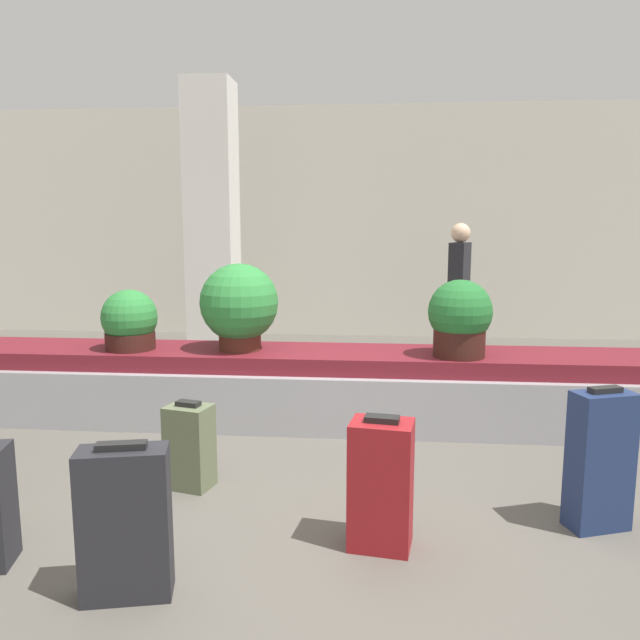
{
  "coord_description": "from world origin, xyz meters",
  "views": [
    {
      "loc": [
        0.45,
        -3.45,
        1.62
      ],
      "look_at": [
        0.0,
        1.46,
        0.84
      ],
      "focal_mm": 35.0,
      "sensor_mm": 36.0,
      "label": 1
    }
  ],
  "objects_px": {
    "potted_plant_2": "(130,322)",
    "traveler_0": "(459,279)",
    "suitcase_1": "(600,460)",
    "potted_plant_1": "(460,318)",
    "suitcase_0": "(125,523)",
    "suitcase_3": "(190,446)",
    "pillar": "(212,223)",
    "potted_plant_0": "(239,306)",
    "suitcase_5": "(381,484)"
  },
  "relations": [
    {
      "from": "potted_plant_2",
      "to": "traveler_0",
      "type": "height_order",
      "value": "traveler_0"
    },
    {
      "from": "suitcase_1",
      "to": "potted_plant_1",
      "type": "bearing_deg",
      "value": 90.42
    },
    {
      "from": "suitcase_0",
      "to": "suitcase_3",
      "type": "xyz_separation_m",
      "value": [
        -0.06,
        1.13,
        -0.08
      ]
    },
    {
      "from": "suitcase_3",
      "to": "potted_plant_2",
      "type": "xyz_separation_m",
      "value": [
        -0.87,
        1.28,
        0.55
      ]
    },
    {
      "from": "pillar",
      "to": "suitcase_3",
      "type": "height_order",
      "value": "pillar"
    },
    {
      "from": "potted_plant_2",
      "to": "potted_plant_0",
      "type": "bearing_deg",
      "value": 3.61
    },
    {
      "from": "suitcase_3",
      "to": "suitcase_5",
      "type": "bearing_deg",
      "value": -13.38
    },
    {
      "from": "suitcase_1",
      "to": "potted_plant_2",
      "type": "relative_size",
      "value": 1.58
    },
    {
      "from": "suitcase_3",
      "to": "pillar",
      "type": "bearing_deg",
      "value": 116.47
    },
    {
      "from": "potted_plant_2",
      "to": "traveler_0",
      "type": "relative_size",
      "value": 0.31
    },
    {
      "from": "suitcase_5",
      "to": "traveler_0",
      "type": "height_order",
      "value": "traveler_0"
    },
    {
      "from": "suitcase_0",
      "to": "potted_plant_1",
      "type": "height_order",
      "value": "potted_plant_1"
    },
    {
      "from": "suitcase_0",
      "to": "suitcase_3",
      "type": "bearing_deg",
      "value": 80.41
    },
    {
      "from": "suitcase_5",
      "to": "pillar",
      "type": "bearing_deg",
      "value": 123.29
    },
    {
      "from": "suitcase_3",
      "to": "potted_plant_1",
      "type": "height_order",
      "value": "potted_plant_1"
    },
    {
      "from": "suitcase_3",
      "to": "potted_plant_0",
      "type": "xyz_separation_m",
      "value": [
        0.03,
        1.34,
        0.69
      ]
    },
    {
      "from": "suitcase_5",
      "to": "potted_plant_2",
      "type": "xyz_separation_m",
      "value": [
        -2.03,
        1.89,
        0.49
      ]
    },
    {
      "from": "potted_plant_0",
      "to": "traveler_0",
      "type": "bearing_deg",
      "value": 50.78
    },
    {
      "from": "suitcase_3",
      "to": "potted_plant_0",
      "type": "relative_size",
      "value": 0.78
    },
    {
      "from": "pillar",
      "to": "suitcase_5",
      "type": "relative_size",
      "value": 4.71
    },
    {
      "from": "suitcase_0",
      "to": "suitcase_3",
      "type": "relative_size",
      "value": 1.28
    },
    {
      "from": "suitcase_1",
      "to": "suitcase_5",
      "type": "xyz_separation_m",
      "value": [
        -1.15,
        -0.3,
        -0.05
      ]
    },
    {
      "from": "potted_plant_2",
      "to": "pillar",
      "type": "bearing_deg",
      "value": 87.88
    },
    {
      "from": "suitcase_0",
      "to": "potted_plant_0",
      "type": "relative_size",
      "value": 1.0
    },
    {
      "from": "pillar",
      "to": "traveler_0",
      "type": "bearing_deg",
      "value": 4.85
    },
    {
      "from": "pillar",
      "to": "suitcase_1",
      "type": "relative_size",
      "value": 4.14
    },
    {
      "from": "suitcase_5",
      "to": "traveler_0",
      "type": "bearing_deg",
      "value": 86.86
    },
    {
      "from": "suitcase_3",
      "to": "traveler_0",
      "type": "bearing_deg",
      "value": 75.86
    },
    {
      "from": "suitcase_0",
      "to": "potted_plant_0",
      "type": "bearing_deg",
      "value": 78.07
    },
    {
      "from": "suitcase_5",
      "to": "traveler_0",
      "type": "xyz_separation_m",
      "value": [
        0.93,
        4.47,
        0.62
      ]
    },
    {
      "from": "potted_plant_0",
      "to": "traveler_0",
      "type": "distance_m",
      "value": 3.26
    },
    {
      "from": "suitcase_0",
      "to": "traveler_0",
      "type": "xyz_separation_m",
      "value": [
        2.03,
        5.0,
        0.61
      ]
    },
    {
      "from": "pillar",
      "to": "potted_plant_2",
      "type": "distance_m",
      "value": 2.47
    },
    {
      "from": "pillar",
      "to": "potted_plant_1",
      "type": "distance_m",
      "value": 3.56
    },
    {
      "from": "suitcase_0",
      "to": "traveler_0",
      "type": "bearing_deg",
      "value": 55.13
    },
    {
      "from": "suitcase_0",
      "to": "suitcase_5",
      "type": "distance_m",
      "value": 1.22
    },
    {
      "from": "suitcase_5",
      "to": "potted_plant_1",
      "type": "xyz_separation_m",
      "value": [
        0.6,
        1.85,
        0.56
      ]
    },
    {
      "from": "suitcase_3",
      "to": "potted_plant_0",
      "type": "bearing_deg",
      "value": 103.14
    },
    {
      "from": "suitcase_1",
      "to": "potted_plant_0",
      "type": "bearing_deg",
      "value": 125.25
    },
    {
      "from": "potted_plant_2",
      "to": "potted_plant_1",
      "type": "bearing_deg",
      "value": -0.85
    },
    {
      "from": "potted_plant_0",
      "to": "potted_plant_1",
      "type": "distance_m",
      "value": 1.74
    },
    {
      "from": "potted_plant_0",
      "to": "potted_plant_2",
      "type": "xyz_separation_m",
      "value": [
        -0.9,
        -0.06,
        -0.14
      ]
    },
    {
      "from": "potted_plant_2",
      "to": "suitcase_3",
      "type": "bearing_deg",
      "value": -55.79
    },
    {
      "from": "suitcase_3",
      "to": "potted_plant_2",
      "type": "distance_m",
      "value": 1.64
    },
    {
      "from": "suitcase_5",
      "to": "potted_plant_2",
      "type": "height_order",
      "value": "potted_plant_2"
    },
    {
      "from": "potted_plant_0",
      "to": "potted_plant_2",
      "type": "distance_m",
      "value": 0.91
    },
    {
      "from": "suitcase_0",
      "to": "suitcase_3",
      "type": "height_order",
      "value": "suitcase_0"
    },
    {
      "from": "suitcase_3",
      "to": "traveler_0",
      "type": "distance_m",
      "value": 4.45
    },
    {
      "from": "pillar",
      "to": "potted_plant_0",
      "type": "relative_size",
      "value": 4.56
    },
    {
      "from": "pillar",
      "to": "suitcase_1",
      "type": "height_order",
      "value": "pillar"
    }
  ]
}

